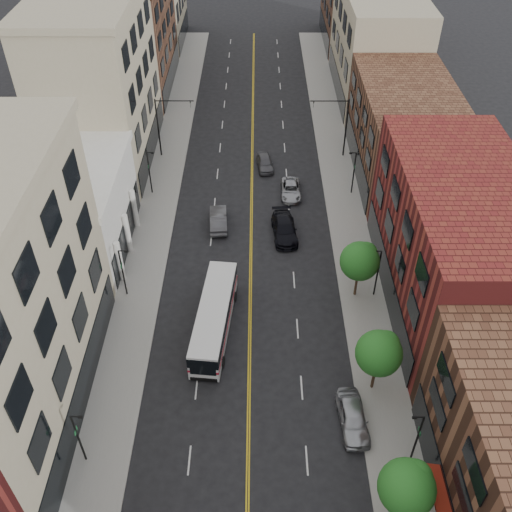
{
  "coord_description": "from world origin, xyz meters",
  "views": [
    {
      "loc": [
        0.58,
        -12.33,
        35.79
      ],
      "look_at": [
        0.51,
        23.54,
        5.0
      ],
      "focal_mm": 40.0,
      "sensor_mm": 36.0,
      "label": 1
    }
  ],
  "objects_px": {
    "car_lane_b": "(291,190)",
    "car_lane_c": "(265,162)",
    "city_bus": "(214,316)",
    "car_parked_far": "(353,418)",
    "car_lane_a": "(284,229)",
    "car_lane_behind": "(218,219)"
  },
  "relations": [
    {
      "from": "car_lane_b",
      "to": "car_lane_c",
      "type": "xyz_separation_m",
      "value": [
        -2.8,
        5.53,
        0.07
      ]
    },
    {
      "from": "city_bus",
      "to": "car_lane_b",
      "type": "distance_m",
      "value": 21.23
    },
    {
      "from": "car_parked_far",
      "to": "car_lane_a",
      "type": "xyz_separation_m",
      "value": [
        -4.08,
        21.77,
        -0.0
      ]
    },
    {
      "from": "car_lane_behind",
      "to": "car_lane_c",
      "type": "height_order",
      "value": "car_lane_behind"
    },
    {
      "from": "car_parked_far",
      "to": "car_lane_behind",
      "type": "xyz_separation_m",
      "value": [
        -10.76,
        23.37,
        -0.02
      ]
    },
    {
      "from": "city_bus",
      "to": "car_lane_a",
      "type": "distance_m",
      "value": 14.21
    },
    {
      "from": "car_parked_far",
      "to": "car_lane_behind",
      "type": "height_order",
      "value": "car_parked_far"
    },
    {
      "from": "car_lane_a",
      "to": "car_lane_behind",
      "type": "bearing_deg",
      "value": 161.41
    },
    {
      "from": "car_lane_behind",
      "to": "car_lane_c",
      "type": "relative_size",
      "value": 1.15
    },
    {
      "from": "city_bus",
      "to": "car_lane_behind",
      "type": "relative_size",
      "value": 2.28
    },
    {
      "from": "city_bus",
      "to": "car_lane_c",
      "type": "distance_m",
      "value": 25.87
    },
    {
      "from": "city_bus",
      "to": "car_lane_a",
      "type": "xyz_separation_m",
      "value": [
        6.24,
        12.74,
        -0.82
      ]
    },
    {
      "from": "car_lane_a",
      "to": "car_lane_c",
      "type": "bearing_deg",
      "value": 93.08
    },
    {
      "from": "car_lane_behind",
      "to": "car_lane_a",
      "type": "height_order",
      "value": "car_lane_a"
    },
    {
      "from": "car_lane_behind",
      "to": "car_lane_b",
      "type": "bearing_deg",
      "value": -147.87
    },
    {
      "from": "car_lane_c",
      "to": "car_parked_far",
      "type": "bearing_deg",
      "value": -87.17
    },
    {
      "from": "car_lane_b",
      "to": "city_bus",
      "type": "bearing_deg",
      "value": -109.24
    },
    {
      "from": "city_bus",
      "to": "car_lane_b",
      "type": "xyz_separation_m",
      "value": [
        7.21,
        19.95,
        -0.98
      ]
    },
    {
      "from": "city_bus",
      "to": "car_lane_b",
      "type": "height_order",
      "value": "city_bus"
    },
    {
      "from": "car_lane_b",
      "to": "car_lane_c",
      "type": "height_order",
      "value": "car_lane_c"
    },
    {
      "from": "car_parked_far",
      "to": "city_bus",
      "type": "bearing_deg",
      "value": 134.91
    },
    {
      "from": "car_parked_far",
      "to": "car_lane_c",
      "type": "xyz_separation_m",
      "value": [
        -5.9,
        34.5,
        -0.09
      ]
    }
  ]
}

